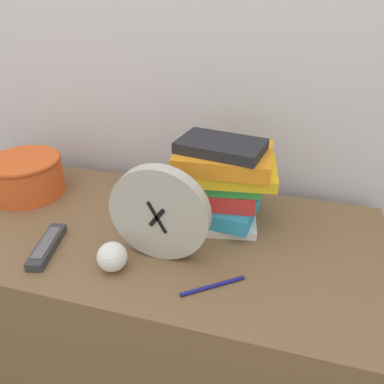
{
  "coord_description": "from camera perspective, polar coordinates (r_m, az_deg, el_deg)",
  "views": [
    {
      "loc": [
        0.36,
        -0.45,
        1.27
      ],
      "look_at": [
        0.15,
        0.28,
        0.84
      ],
      "focal_mm": 35.0,
      "sensor_mm": 36.0,
      "label": 1
    }
  ],
  "objects": [
    {
      "name": "wall_back",
      "position": [
        1.11,
        -3.18,
        26.21
      ],
      "size": [
        6.0,
        0.04,
        2.4
      ],
      "color": "silver",
      "rests_on": "ground_plane"
    },
    {
      "name": "desk",
      "position": [
        1.21,
        -7.45,
        -19.37
      ],
      "size": [
        1.24,
        0.54,
        0.72
      ],
      "color": "brown",
      "rests_on": "ground_plane"
    },
    {
      "name": "desk_clock",
      "position": [
        0.81,
        -4.99,
        -3.34
      ],
      "size": [
        0.22,
        0.04,
        0.22
      ],
      "color": "#B7B2A8",
      "rests_on": "desk"
    },
    {
      "name": "book_stack",
      "position": [
        0.93,
        4.49,
        1.63
      ],
      "size": [
        0.26,
        0.2,
        0.23
      ],
      "color": "white",
      "rests_on": "desk"
    },
    {
      "name": "basket",
      "position": [
        1.18,
        -24.06,
        2.42
      ],
      "size": [
        0.21,
        0.21,
        0.11
      ],
      "color": "#E05623",
      "rests_on": "desk"
    },
    {
      "name": "tv_remote",
      "position": [
        0.94,
        -21.22,
        -7.67
      ],
      "size": [
        0.07,
        0.16,
        0.02
      ],
      "color": "#333338",
      "rests_on": "desk"
    },
    {
      "name": "crumpled_paper_ball",
      "position": [
        0.83,
        -12.07,
        -9.62
      ],
      "size": [
        0.07,
        0.07,
        0.07
      ],
      "color": "white",
      "rests_on": "desk"
    },
    {
      "name": "pen",
      "position": [
        0.79,
        3.2,
        -14.1
      ],
      "size": [
        0.12,
        0.09,
        0.01
      ],
      "color": "navy",
      "rests_on": "desk"
    }
  ]
}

